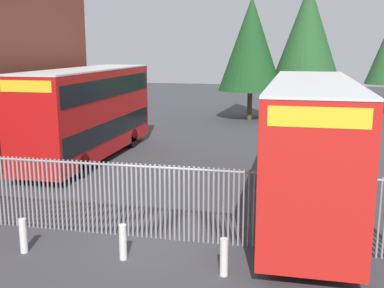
{
  "coord_description": "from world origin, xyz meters",
  "views": [
    {
      "loc": [
        3.69,
        -12.44,
        5.44
      ],
      "look_at": [
        0.0,
        4.0,
        2.0
      ],
      "focal_mm": 44.6,
      "sensor_mm": 36.0,
      "label": 1
    }
  ],
  "objects_px": {
    "double_decker_bus_near_gate": "(310,142)",
    "bollard_far_right": "(342,256)",
    "double_decker_bus_behind_fence_left": "(89,110)",
    "bollard_near_left": "(23,236)",
    "bollard_near_right": "(224,257)",
    "bollard_center_front": "(123,242)"
  },
  "relations": [
    {
      "from": "double_decker_bus_near_gate",
      "to": "double_decker_bus_behind_fence_left",
      "type": "bearing_deg",
      "value": 150.65
    },
    {
      "from": "bollard_center_front",
      "to": "bollard_far_right",
      "type": "distance_m",
      "value": 5.49
    },
    {
      "from": "bollard_near_left",
      "to": "bollard_near_right",
      "type": "xyz_separation_m",
      "value": [
        5.46,
        -0.14,
        0.0
      ]
    },
    {
      "from": "double_decker_bus_near_gate",
      "to": "double_decker_bus_behind_fence_left",
      "type": "height_order",
      "value": "same"
    },
    {
      "from": "bollard_center_front",
      "to": "bollard_near_right",
      "type": "xyz_separation_m",
      "value": [
        2.7,
        -0.32,
        0.0
      ]
    },
    {
      "from": "bollard_near_left",
      "to": "bollard_center_front",
      "type": "height_order",
      "value": "same"
    },
    {
      "from": "double_decker_bus_behind_fence_left",
      "to": "bollard_far_right",
      "type": "distance_m",
      "value": 15.18
    },
    {
      "from": "double_decker_bus_near_gate",
      "to": "bollard_center_front",
      "type": "height_order",
      "value": "double_decker_bus_near_gate"
    },
    {
      "from": "double_decker_bus_near_gate",
      "to": "bollard_far_right",
      "type": "bearing_deg",
      "value": -79.98
    },
    {
      "from": "double_decker_bus_near_gate",
      "to": "bollard_center_front",
      "type": "relative_size",
      "value": 11.38
    },
    {
      "from": "bollard_near_left",
      "to": "bollard_near_right",
      "type": "height_order",
      "value": "same"
    },
    {
      "from": "bollard_far_right",
      "to": "double_decker_bus_near_gate",
      "type": "bearing_deg",
      "value": 100.02
    },
    {
      "from": "double_decker_bus_near_gate",
      "to": "bollard_near_left",
      "type": "xyz_separation_m",
      "value": [
        -7.48,
        -4.84,
        -1.95
      ]
    },
    {
      "from": "bollard_near_left",
      "to": "bollard_near_right",
      "type": "distance_m",
      "value": 5.46
    },
    {
      "from": "bollard_near_left",
      "to": "bollard_center_front",
      "type": "xyz_separation_m",
      "value": [
        2.76,
        0.18,
        0.0
      ]
    },
    {
      "from": "double_decker_bus_behind_fence_left",
      "to": "bollard_far_right",
      "type": "height_order",
      "value": "double_decker_bus_behind_fence_left"
    },
    {
      "from": "bollard_far_right",
      "to": "bollard_center_front",
      "type": "bearing_deg",
      "value": -176.03
    },
    {
      "from": "double_decker_bus_behind_fence_left",
      "to": "bollard_near_left",
      "type": "xyz_separation_m",
      "value": [
        2.91,
        -10.68,
        -1.95
      ]
    },
    {
      "from": "double_decker_bus_behind_fence_left",
      "to": "bollard_center_front",
      "type": "distance_m",
      "value": 12.09
    },
    {
      "from": "double_decker_bus_near_gate",
      "to": "double_decker_bus_behind_fence_left",
      "type": "relative_size",
      "value": 1.0
    },
    {
      "from": "bollard_near_left",
      "to": "bollard_center_front",
      "type": "distance_m",
      "value": 2.77
    },
    {
      "from": "double_decker_bus_near_gate",
      "to": "bollard_far_right",
      "type": "height_order",
      "value": "double_decker_bus_near_gate"
    }
  ]
}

